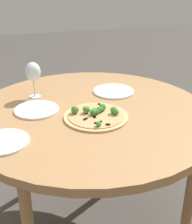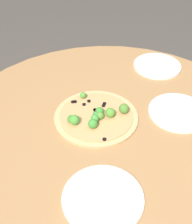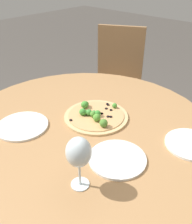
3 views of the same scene
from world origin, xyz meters
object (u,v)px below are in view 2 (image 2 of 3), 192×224
at_px(pizza, 96,116).
at_px(plate_near, 157,66).
at_px(plate_far, 103,198).
at_px(plate_side, 178,112).

xyz_separation_m(pizza, plate_near, (0.44, 0.11, -0.01)).
relative_size(plate_near, plate_far, 0.91).
xyz_separation_m(plate_near, plate_far, (-0.63, -0.40, 0.00)).
height_order(plate_far, plate_side, same).
relative_size(plate_far, plate_side, 1.05).
bearing_deg(plate_near, pizza, -165.34).
bearing_deg(pizza, plate_far, -124.13).
bearing_deg(plate_near, plate_far, -147.59).
distance_m(pizza, plate_far, 0.35).
bearing_deg(plate_side, plate_near, 58.25).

